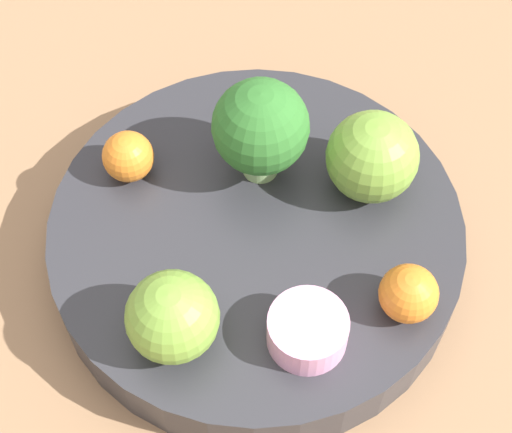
{
  "coord_description": "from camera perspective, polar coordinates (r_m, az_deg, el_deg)",
  "views": [
    {
      "loc": [
        -0.12,
        0.27,
        0.52
      ],
      "look_at": [
        0.0,
        0.0,
        0.07
      ],
      "focal_mm": 60.0,
      "sensor_mm": 36.0,
      "label": 1
    }
  ],
  "objects": [
    {
      "name": "apple_green",
      "position": [
        0.49,
        -5.6,
        -6.68
      ],
      "size": [
        0.05,
        0.05,
        0.05
      ],
      "color": "olive",
      "rests_on": "bowl"
    },
    {
      "name": "apple_red",
      "position": [
        0.55,
        7.76,
        3.97
      ],
      "size": [
        0.06,
        0.06,
        0.06
      ],
      "color": "olive",
      "rests_on": "bowl"
    },
    {
      "name": "small_cup",
      "position": [
        0.5,
        3.46,
        -7.6
      ],
      "size": [
        0.05,
        0.05,
        0.02
      ],
      "color": "#EA9EC6",
      "rests_on": "bowl"
    },
    {
      "name": "orange_front",
      "position": [
        0.57,
        -8.53,
        3.98
      ],
      "size": [
        0.03,
        0.03,
        0.03
      ],
      "color": "orange",
      "rests_on": "bowl"
    },
    {
      "name": "ground_plane",
      "position": [
        0.6,
        0.0,
        -3.61
      ],
      "size": [
        6.0,
        6.0,
        0.0
      ],
      "primitive_type": "plane",
      "color": "gray"
    },
    {
      "name": "broccoli",
      "position": [
        0.54,
        0.31,
        5.89
      ],
      "size": [
        0.06,
        0.06,
        0.08
      ],
      "color": "#99C17A",
      "rests_on": "bowl"
    },
    {
      "name": "orange_back",
      "position": [
        0.51,
        10.14,
        -5.09
      ],
      "size": [
        0.04,
        0.04,
        0.04
      ],
      "color": "orange",
      "rests_on": "bowl"
    },
    {
      "name": "table_surface",
      "position": [
        0.59,
        0.0,
        -3.13
      ],
      "size": [
        1.2,
        1.2,
        0.02
      ],
      "color": "#936D4C",
      "rests_on": "ground_plane"
    },
    {
      "name": "bowl",
      "position": [
        0.57,
        0.0,
        -1.64
      ],
      "size": [
        0.27,
        0.27,
        0.04
      ],
      "color": "#2D2D33",
      "rests_on": "table_surface"
    }
  ]
}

